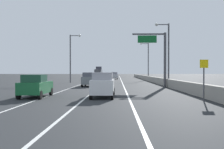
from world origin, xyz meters
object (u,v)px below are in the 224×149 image
object	(u,v)px
car_silver_1	(114,76)
car_white_4	(103,85)
speed_advisory_sign	(204,77)
lamp_post_right_third	(147,59)
box_truck	(98,72)
car_blue_0	(115,75)
car_gray_3	(89,79)
car_green_2	(36,86)
lamp_post_right_second	(167,50)
lamp_post_left_mid	(72,55)
overhead_sign_gantry	(160,53)

from	to	relation	value
car_silver_1	car_white_4	bearing A→B (deg)	-90.37
speed_advisory_sign	lamp_post_right_third	size ratio (longest dim) A/B	0.32
car_silver_1	box_truck	world-z (taller)	box_truck
car_blue_0	car_silver_1	bearing A→B (deg)	-90.09
car_gray_3	box_truck	bearing A→B (deg)	92.96
car_white_4	box_truck	size ratio (longest dim) A/B	0.47
car_silver_1	box_truck	xyz separation A→B (m)	(-6.16, 21.33, 0.85)
car_green_2	car_gray_3	xyz separation A→B (m)	(2.68, 15.43, 0.06)
lamp_post_right_third	car_silver_1	xyz separation A→B (m)	(-8.28, 8.63, -4.40)
box_truck	car_green_2	bearing A→B (deg)	-89.81
speed_advisory_sign	car_silver_1	xyz separation A→B (m)	(-7.13, 52.96, -0.77)
lamp_post_right_second	car_white_4	world-z (taller)	lamp_post_right_second
lamp_post_right_third	car_white_4	world-z (taller)	lamp_post_right_third
lamp_post_right_second	box_truck	world-z (taller)	lamp_post_right_second
speed_advisory_sign	lamp_post_left_mid	xyz separation A→B (m)	(-15.13, 30.06, 3.63)
car_green_2	lamp_post_left_mid	bearing A→B (deg)	94.29
car_blue_0	car_green_2	xyz separation A→B (m)	(-5.94, -64.49, 0.01)
car_white_4	overhead_sign_gantry	bearing A→B (deg)	63.09
overhead_sign_gantry	car_blue_0	size ratio (longest dim) A/B	1.62
overhead_sign_gantry	lamp_post_left_mid	world-z (taller)	lamp_post_left_mid
lamp_post_right_third	car_green_2	world-z (taller)	lamp_post_right_third
lamp_post_right_third	car_gray_3	size ratio (longest dim) A/B	2.09
car_silver_1	car_white_4	distance (m)	50.41
car_gray_3	car_green_2	bearing A→B (deg)	-99.86
overhead_sign_gantry	car_green_2	xyz separation A→B (m)	(-12.61, -14.00, -3.79)
lamp_post_right_third	car_blue_0	size ratio (longest dim) A/B	2.02
car_gray_3	car_blue_0	bearing A→B (deg)	86.19
overhead_sign_gantry	car_white_4	world-z (taller)	overhead_sign_gantry
lamp_post_right_third	car_silver_1	bearing A→B (deg)	133.84
lamp_post_right_second	lamp_post_left_mid	size ratio (longest dim) A/B	1.00
car_blue_0	box_truck	world-z (taller)	box_truck
car_gray_3	car_white_4	bearing A→B (deg)	-79.19
lamp_post_left_mid	car_silver_1	distance (m)	24.65
lamp_post_right_second	car_blue_0	size ratio (longest dim) A/B	2.02
overhead_sign_gantry	box_truck	xyz separation A→B (m)	(-12.84, 57.92, -2.89)
overhead_sign_gantry	car_silver_1	distance (m)	37.39
lamp_post_left_mid	car_gray_3	distance (m)	13.87
speed_advisory_sign	car_white_4	size ratio (longest dim) A/B	0.65
box_truck	lamp_post_right_second	bearing A→B (deg)	-75.47
overhead_sign_gantry	car_silver_1	size ratio (longest dim) A/B	1.69
speed_advisory_sign	lamp_post_right_third	bearing A→B (deg)	88.50
lamp_post_right_third	box_truck	distance (m)	33.44
overhead_sign_gantry	lamp_post_left_mid	xyz separation A→B (m)	(-14.69, 13.70, 0.67)
overhead_sign_gantry	lamp_post_right_second	bearing A→B (deg)	60.53
car_blue_0	speed_advisory_sign	bearing A→B (deg)	-83.93
lamp_post_left_mid	lamp_post_right_third	bearing A→B (deg)	41.23
car_green_2	car_gray_3	size ratio (longest dim) A/B	0.94
lamp_post_right_second	lamp_post_left_mid	xyz separation A→B (m)	(-16.17, 11.07, 0.00)
lamp_post_left_mid	car_silver_1	size ratio (longest dim) A/B	2.10
lamp_post_right_second	car_white_4	distance (m)	19.02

